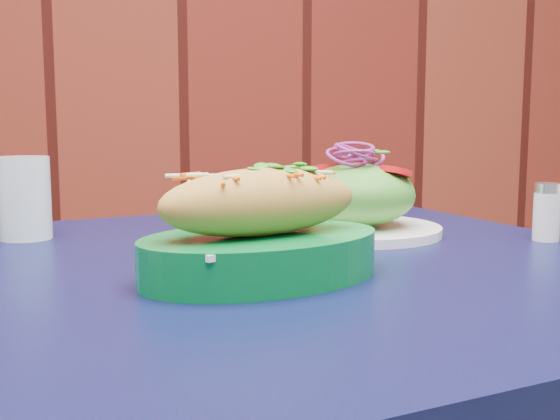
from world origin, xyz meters
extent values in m
cube|color=black|center=(-0.02, 1.51, 0.73)|extent=(0.96, 0.96, 0.03)
cylinder|color=black|center=(0.22, 1.91, 0.36)|extent=(0.04, 0.04, 0.72)
cube|color=white|center=(-0.06, 1.42, 0.79)|extent=(0.22, 0.18, 0.01)
ellipsoid|color=gold|center=(-0.06, 1.42, 0.83)|extent=(0.23, 0.14, 0.07)
cylinder|color=white|center=(0.11, 1.64, 0.76)|extent=(0.22, 0.22, 0.01)
ellipsoid|color=#4C992D|center=(0.11, 1.64, 0.80)|extent=(0.15, 0.15, 0.08)
cylinder|color=red|center=(0.15, 1.61, 0.84)|extent=(0.04, 0.04, 0.01)
cylinder|color=red|center=(0.08, 1.67, 0.84)|extent=(0.04, 0.04, 0.01)
cylinder|color=red|center=(0.11, 1.68, 0.84)|extent=(0.04, 0.04, 0.01)
torus|color=#901F71|center=(0.11, 1.64, 0.85)|extent=(0.06, 0.06, 0.01)
torus|color=#901F71|center=(0.11, 1.64, 0.85)|extent=(0.06, 0.06, 0.01)
torus|color=#901F71|center=(0.11, 1.64, 0.86)|extent=(0.06, 0.06, 0.01)
torus|color=#901F71|center=(0.11, 1.64, 0.86)|extent=(0.06, 0.06, 0.01)
torus|color=#901F71|center=(0.11, 1.64, 0.87)|extent=(0.06, 0.06, 0.01)
torus|color=#901F71|center=(0.11, 1.64, 0.87)|extent=(0.06, 0.06, 0.01)
cylinder|color=silver|center=(-0.32, 1.70, 0.80)|extent=(0.07, 0.07, 0.11)
cylinder|color=white|center=(0.33, 1.54, 0.78)|extent=(0.03, 0.03, 0.06)
cylinder|color=silver|center=(0.33, 1.54, 0.82)|extent=(0.03, 0.03, 0.01)
camera|label=1|loc=(-0.20, 0.76, 0.91)|focal=45.00mm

